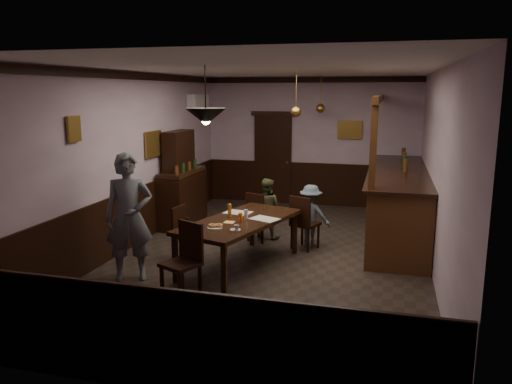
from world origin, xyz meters
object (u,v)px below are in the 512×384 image
(chair_far_left, at_px, (258,215))
(pendant_iron, at_px, (206,116))
(chair_side, at_px, (185,231))
(pendant_brass_far, at_px, (321,108))
(sideboard, at_px, (182,187))
(person_seated_right, at_px, (311,215))
(dining_table, at_px, (240,224))
(bar_counter, at_px, (397,200))
(coffee_cup, at_px, (237,227))
(person_seated_left, at_px, (266,208))
(soda_can, at_px, (240,217))
(person_standing, at_px, (129,217))
(chair_far_right, at_px, (303,220))
(pendant_brass_mid, at_px, (296,112))
(chair_near, at_px, (185,257))

(chair_far_left, relative_size, pendant_iron, 1.16)
(chair_side, relative_size, pendant_brass_far, 1.08)
(sideboard, xyz_separation_m, pendant_brass_far, (2.51, 1.88, 1.54))
(pendant_iron, bearing_deg, person_seated_right, 62.49)
(dining_table, xyz_separation_m, bar_counter, (2.34, 2.55, -0.03))
(coffee_cup, bearing_deg, chair_side, 164.60)
(person_seated_left, bearing_deg, dining_table, 98.21)
(person_seated_right, xyz_separation_m, soda_can, (-0.84, -1.44, 0.27))
(sideboard, bearing_deg, person_standing, -80.52)
(dining_table, distance_m, coffee_cup, 0.64)
(person_seated_right, bearing_deg, chair_far_left, 6.00)
(dining_table, bearing_deg, chair_far_left, 92.98)
(person_seated_left, bearing_deg, chair_side, 66.99)
(pendant_brass_far, bearing_deg, soda_can, -98.51)
(chair_far_right, relative_size, chair_side, 1.07)
(dining_table, xyz_separation_m, pendant_iron, (-0.23, -0.77, 1.65))
(sideboard, bearing_deg, pendant_brass_far, 36.85)
(chair_far_left, distance_m, pendant_iron, 2.81)
(pendant_brass_mid, bearing_deg, sideboard, -179.56)
(chair_side, bearing_deg, chair_far_right, -48.63)
(person_standing, xyz_separation_m, bar_counter, (3.70, 3.45, -0.26))
(person_seated_right, bearing_deg, chair_near, 70.48)
(soda_can, bearing_deg, person_standing, -149.68)
(chair_far_right, height_order, pendant_brass_far, pendant_brass_far)
(pendant_iron, bearing_deg, dining_table, 73.33)
(pendant_iron, relative_size, pendant_brass_far, 0.95)
(soda_can, xyz_separation_m, pendant_brass_mid, (0.41, 2.22, 1.49))
(pendant_brass_mid, bearing_deg, chair_side, -123.80)
(chair_far_left, relative_size, pendant_brass_far, 1.11)
(chair_far_right, distance_m, pendant_brass_mid, 2.10)
(chair_far_right, height_order, coffee_cup, chair_far_right)
(chair_far_left, xyz_separation_m, pendant_brass_far, (0.71, 2.65, 1.81))
(dining_table, bearing_deg, chair_side, 176.02)
(person_standing, xyz_separation_m, coffee_cup, (1.50, 0.29, -0.12))
(chair_far_right, xyz_separation_m, bar_counter, (1.55, 1.46, 0.14))
(chair_far_right, bearing_deg, person_seated_left, -11.29)
(chair_near, relative_size, person_seated_left, 0.89)
(chair_side, distance_m, pendant_brass_far, 4.62)
(bar_counter, xyz_separation_m, pendant_iron, (-2.57, -3.32, 1.68))
(person_standing, relative_size, person_seated_left, 1.64)
(chair_side, distance_m, pendant_iron, 2.16)
(chair_near, relative_size, pendant_iron, 1.28)
(person_seated_right, bearing_deg, coffee_cup, 75.26)
(dining_table, xyz_separation_m, soda_can, (0.03, -0.08, 0.12))
(coffee_cup, height_order, bar_counter, bar_counter)
(chair_far_right, relative_size, sideboard, 0.49)
(person_standing, xyz_separation_m, soda_can, (1.40, 0.82, -0.11))
(person_seated_right, bearing_deg, bar_counter, -134.78)
(soda_can, relative_size, bar_counter, 0.03)
(person_standing, height_order, soda_can, person_standing)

